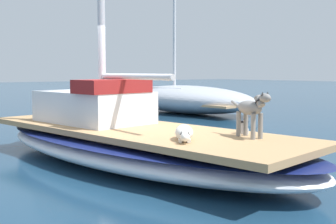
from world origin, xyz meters
name	(u,v)px	position (x,y,z in m)	size (l,w,h in m)	color
ground_plane	(134,164)	(0.00, 0.00, 0.00)	(120.00, 120.00, 0.00)	navy
sailboat_main	(134,146)	(0.00, 0.00, 0.34)	(3.61, 7.54, 0.66)	white
cabin_house	(95,105)	(-0.19, 1.10, 1.01)	(1.73, 2.41, 0.84)	silver
dog_white	(184,133)	(-0.19, -1.63, 0.77)	(0.65, 0.81, 0.22)	silver
dog_grey	(251,110)	(0.76, -2.05, 1.08)	(0.32, 0.93, 0.70)	gray
deck_winch	(244,127)	(0.99, -1.69, 0.76)	(0.16, 0.16, 0.21)	#B7B7BC
moored_boat_starboard_side	(186,99)	(6.74, 6.78, 0.57)	(3.22, 6.85, 6.98)	#B2B7C1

